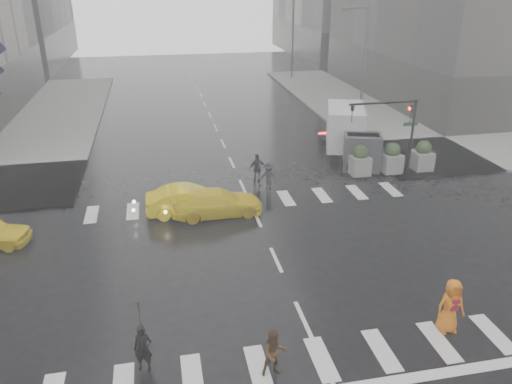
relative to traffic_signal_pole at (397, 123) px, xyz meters
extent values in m
plane|color=black|center=(-9.01, -8.01, -3.22)|extent=(120.00, 120.00, 0.00)
cube|color=slate|center=(10.49, 9.49, -3.14)|extent=(35.00, 35.00, 0.15)
cube|color=#292724|center=(19.99, 18.99, -1.02)|extent=(26.05, 26.05, 4.40)
cube|color=#292724|center=(19.99, 47.99, -1.02)|extent=(26.05, 26.05, 4.40)
cylinder|color=black|center=(0.99, -0.01, -0.97)|extent=(0.16, 0.16, 4.50)
cylinder|color=black|center=(-1.01, -0.01, 1.18)|extent=(4.00, 0.12, 0.12)
imported|color=black|center=(0.74, -0.01, 0.48)|extent=(0.16, 0.20, 1.00)
imported|color=black|center=(-2.81, -0.01, 0.68)|extent=(0.16, 0.20, 1.00)
sphere|color=#FF190C|center=(0.64, -0.01, 0.78)|extent=(0.20, 0.20, 0.20)
cube|color=#0B4E1E|center=(0.99, 0.29, -0.22)|extent=(0.90, 0.03, 0.22)
cylinder|color=#59595B|center=(1.99, 9.99, 1.28)|extent=(0.20, 0.20, 9.00)
cylinder|color=#59595B|center=(1.09, 9.99, 5.58)|extent=(1.80, 0.12, 0.12)
cube|color=#59595B|center=(0.19, 9.99, 5.48)|extent=(0.50, 0.22, 0.15)
cylinder|color=#59595B|center=(1.99, 29.99, 1.28)|extent=(0.20, 0.20, 9.00)
cube|color=slate|center=(-2.01, 0.19, -2.52)|extent=(1.10, 1.10, 1.10)
sphere|color=black|center=(-2.01, 0.19, -1.72)|extent=(0.90, 0.90, 0.90)
cube|color=slate|center=(-0.01, 0.19, -2.52)|extent=(1.10, 1.10, 1.10)
sphere|color=black|center=(-0.01, 0.19, -1.72)|extent=(0.90, 0.90, 0.90)
cube|color=slate|center=(1.99, 0.19, -2.52)|extent=(1.10, 1.10, 1.10)
sphere|color=black|center=(1.99, 0.19, -1.72)|extent=(0.90, 0.90, 0.90)
imported|color=black|center=(-14.37, -13.32, -2.45)|extent=(0.62, 0.48, 1.53)
imported|color=black|center=(-14.37, -13.32, -1.23)|extent=(1.15, 1.16, 0.88)
imported|color=#492F1A|center=(-10.59, -14.31, -2.44)|extent=(0.77, 0.61, 1.55)
imported|color=orange|center=(-4.45, -13.51, -2.25)|extent=(0.97, 0.65, 1.94)
cube|color=maroon|center=(-4.45, -13.69, -2.07)|extent=(0.29, 0.17, 0.40)
imported|color=black|center=(-8.07, 0.47, -2.36)|extent=(1.06, 0.72, 1.70)
imported|color=black|center=(-7.66, -0.61, -2.46)|extent=(1.06, 0.71, 1.52)
imported|color=yellow|center=(-12.18, -2.79, -2.51)|extent=(4.29, 1.53, 1.41)
imported|color=yellow|center=(-10.88, -3.23, -2.56)|extent=(4.07, 1.98, 1.31)
cube|color=silver|center=(-1.51, 4.14, -1.29)|extent=(2.26, 4.32, 2.54)
cube|color=#2F2F34|center=(-1.51, 1.14, -2.04)|extent=(2.16, 1.69, 2.16)
cube|color=black|center=(-1.51, 1.14, -1.38)|extent=(1.88, 0.85, 0.85)
cylinder|color=black|center=(-2.49, 0.95, -2.79)|extent=(0.26, 0.85, 0.85)
cylinder|color=black|center=(-0.52, 0.95, -2.79)|extent=(0.26, 0.85, 0.85)
cylinder|color=black|center=(-2.49, 3.02, -2.79)|extent=(0.26, 0.85, 0.85)
cylinder|color=black|center=(-0.52, 3.02, -2.79)|extent=(0.26, 0.85, 0.85)
cylinder|color=black|center=(-2.49, 5.65, -2.79)|extent=(0.26, 0.85, 0.85)
cylinder|color=black|center=(-0.52, 5.65, -2.79)|extent=(0.26, 0.85, 0.85)
camera|label=1|loc=(-13.41, -25.47, 7.74)|focal=35.00mm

